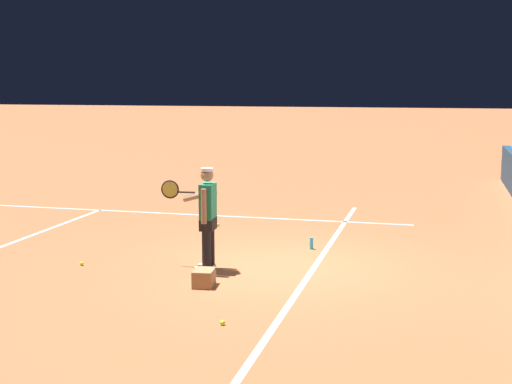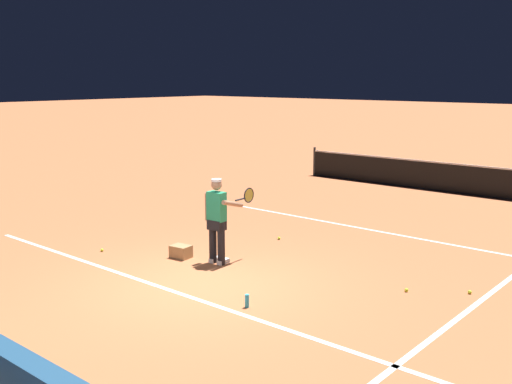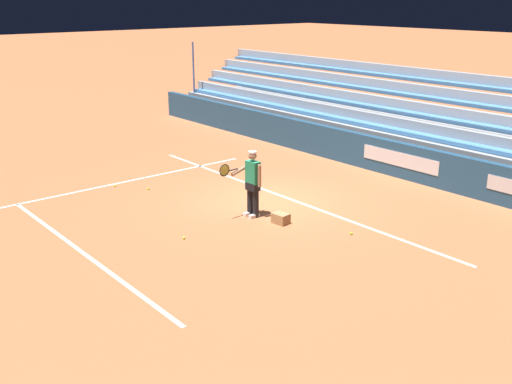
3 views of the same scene
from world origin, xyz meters
The scene contains 13 objects.
ground_plane centered at (0.00, 0.00, 0.00)m, with size 160.00×160.00×0.00m, color #B7663D.
court_baseline_white centered at (0.00, -0.50, 0.00)m, with size 12.00×0.10×0.01m, color white.
court_sideline_white centered at (4.11, 4.00, 0.00)m, with size 0.10×12.00×0.01m, color white.
court_service_line_white centered at (0.00, 5.50, 0.00)m, with size 8.22×0.10×0.01m, color white.
back_wall_sponsor_board centered at (-0.01, -4.57, 0.55)m, with size 24.83×0.25×1.10m.
bleacher_stand centered at (0.00, -6.80, 0.76)m, with size 23.59×3.20×3.40m.
tennis_player centered at (-0.66, 1.17, 0.89)m, with size 0.58×1.01×1.71m.
ball_box_cardboard centered at (-1.51, 0.94, 0.13)m, with size 0.40×0.30×0.26m, color #A87F51.
tennis_ball_stray_back centered at (-0.83, 3.36, 0.03)m, with size 0.07×0.07×0.07m, color #CCE533.
tennis_ball_near_player centered at (3.84, 2.72, 0.03)m, with size 0.07×0.07×0.07m, color #CCE533.
tennis_ball_far_left centered at (2.97, 2.11, 0.03)m, with size 0.07×0.07×0.07m, color #CCE533.
tennis_ball_midcourt centered at (-3.13, 0.15, 0.03)m, with size 0.07×0.07×0.07m, color #CCE533.
water_bottle centered at (1.32, -0.22, 0.11)m, with size 0.07×0.07×0.22m, color #33B2E5.
Camera 3 is at (-11.80, 10.28, 5.39)m, focal length 42.00 mm.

